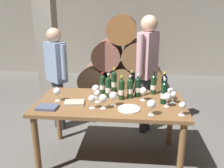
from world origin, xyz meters
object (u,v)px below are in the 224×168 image
wine_bottle_7 (114,81)px  wine_glass_4 (167,97)px  wine_bottle_8 (103,84)px  leather_ledger (47,107)px  wine_glass_10 (113,96)px  wine_bottle_1 (132,83)px  wine_glass_0 (143,91)px  wine_glass_11 (97,94)px  wine_bottle_0 (121,89)px  wine_bottle_3 (164,93)px  wine_bottle_6 (154,84)px  wine_glass_9 (103,99)px  taster_seated_left (56,71)px  wine_bottle_2 (108,87)px  wine_bottle_4 (138,87)px  serving_plate (129,109)px  wine_glass_7 (171,91)px  wine_glass_1 (182,106)px  wine_glass_3 (173,95)px  wine_glass_8 (57,92)px  tasting_notebook (74,103)px  wine_glass_2 (96,89)px  sommelier_presenting (147,64)px  wine_bottle_5 (164,85)px  wine_glass_6 (152,104)px  dining_table (110,109)px  wine_bottle_9 (130,88)px  wine_glass_5 (92,99)px

wine_bottle_7 → wine_glass_4: wine_bottle_7 is taller
wine_bottle_8 → leather_ledger: size_ratio=1.25×
wine_bottle_7 → wine_glass_10: wine_bottle_7 is taller
wine_bottle_1 → wine_glass_0: bearing=-61.8°
wine_bottle_7 → wine_glass_10: (0.03, -0.48, -0.02)m
wine_glass_0 → wine_glass_11: size_ratio=1.10×
wine_bottle_0 → wine_bottle_3: wine_bottle_3 is taller
wine_bottle_6 → wine_glass_9: size_ratio=1.78×
taster_seated_left → wine_bottle_0: bearing=-32.6°
wine_glass_0 → wine_glass_11: bearing=-168.8°
wine_bottle_2 → wine_bottle_4: (0.35, 0.06, -0.01)m
serving_plate → wine_glass_7: bearing=35.1°
wine_glass_1 → wine_glass_3: bearing=97.0°
wine_glass_8 → wine_glass_11: wine_glass_8 is taller
wine_bottle_3 → wine_glass_7: (0.09, 0.12, -0.02)m
wine_bottle_0 → tasting_notebook: bearing=-159.6°
wine_glass_2 → wine_glass_11: bearing=-74.7°
wine_bottle_1 → wine_glass_8: wine_bottle_1 is taller
wine_glass_3 → tasting_notebook: bearing=-174.0°
wine_bottle_1 → sommelier_presenting: bearing=63.0°
leather_ledger → taster_seated_left: bearing=102.9°
wine_glass_1 → wine_glass_10: (-0.71, 0.18, 0.01)m
wine_glass_3 → wine_glass_8: (-1.33, -0.05, 0.01)m
wine_bottle_3 → wine_glass_0: wine_bottle_3 is taller
wine_glass_3 → serving_plate: wine_glass_3 is taller
wine_glass_9 → wine_bottle_6: bearing=42.6°
wine_glass_7 → taster_seated_left: bearing=159.1°
wine_bottle_7 → tasting_notebook: (-0.41, -0.47, -0.12)m
wine_bottle_5 → wine_glass_11: 0.87m
wine_bottle_7 → serving_plate: wine_bottle_7 is taller
wine_glass_9 → wine_glass_6: bearing=-12.8°
wine_bottle_4 → sommelier_presenting: (0.14, 0.55, 0.16)m
wine_glass_9 → dining_table: bearing=75.1°
dining_table → wine_glass_8: bearing=-176.4°
wine_bottle_4 → wine_glass_7: size_ratio=1.92×
tasting_notebook → taster_seated_left: size_ratio=0.14×
tasting_notebook → wine_bottle_4: bearing=13.8°
wine_glass_3 → wine_glass_11: bearing=-177.2°
wine_bottle_9 → wine_glass_10: bearing=-123.9°
wine_bottle_2 → wine_glass_5: size_ratio=2.00×
wine_glass_11 → serving_plate: (0.37, -0.18, -0.10)m
wine_bottle_1 → wine_bottle_6: size_ratio=1.00×
wine_glass_10 → sommelier_presenting: sommelier_presenting is taller
wine_bottle_1 → wine_glass_2: 0.48m
wine_bottle_3 → wine_glass_6: (-0.16, -0.33, -0.01)m
wine_glass_3 → wine_bottle_6: bearing=123.3°
wine_glass_8 → wine_bottle_5: bearing=15.5°
wine_glass_5 → wine_glass_10: (0.22, 0.09, 0.01)m
wine_glass_0 → wine_glass_2: wine_glass_2 is taller
wine_glass_0 → wine_glass_3: size_ratio=1.11×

